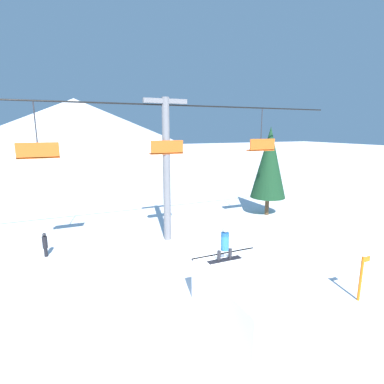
{
  "coord_description": "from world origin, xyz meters",
  "views": [
    {
      "loc": [
        -4.36,
        -8.37,
        6.23
      ],
      "look_at": [
        1.06,
        3.98,
        3.38
      ],
      "focal_mm": 28.0,
      "sensor_mm": 36.0,
      "label": 1
    }
  ],
  "objects_px": {
    "trail_marker": "(361,277)",
    "distant_skier": "(45,244)",
    "snow_ramp": "(252,297)",
    "snowboarder": "(225,244)",
    "pine_tree_near": "(269,163)"
  },
  "relations": [
    {
      "from": "pine_tree_near",
      "to": "distant_skier",
      "type": "bearing_deg",
      "value": -173.57
    },
    {
      "from": "trail_marker",
      "to": "pine_tree_near",
      "type": "bearing_deg",
      "value": 69.63
    },
    {
      "from": "trail_marker",
      "to": "distant_skier",
      "type": "bearing_deg",
      "value": 140.2
    },
    {
      "from": "snowboarder",
      "to": "pine_tree_near",
      "type": "height_order",
      "value": "pine_tree_near"
    },
    {
      "from": "snow_ramp",
      "to": "trail_marker",
      "type": "height_order",
      "value": "trail_marker"
    },
    {
      "from": "snow_ramp",
      "to": "trail_marker",
      "type": "xyz_separation_m",
      "value": [
        4.28,
        -0.68,
        0.13
      ]
    },
    {
      "from": "pine_tree_near",
      "to": "trail_marker",
      "type": "xyz_separation_m",
      "value": [
        -3.94,
        -10.62,
        -2.94
      ]
    },
    {
      "from": "trail_marker",
      "to": "distant_skier",
      "type": "distance_m",
      "value": 14.0
    },
    {
      "from": "snowboarder",
      "to": "pine_tree_near",
      "type": "xyz_separation_m",
      "value": [
        8.51,
        8.58,
        1.67
      ]
    },
    {
      "from": "trail_marker",
      "to": "snow_ramp",
      "type": "bearing_deg",
      "value": 171.0
    },
    {
      "from": "trail_marker",
      "to": "distant_skier",
      "type": "height_order",
      "value": "trail_marker"
    },
    {
      "from": "snowboarder",
      "to": "trail_marker",
      "type": "relative_size",
      "value": 0.76
    },
    {
      "from": "pine_tree_near",
      "to": "trail_marker",
      "type": "relative_size",
      "value": 3.73
    },
    {
      "from": "snow_ramp",
      "to": "pine_tree_near",
      "type": "xyz_separation_m",
      "value": [
        8.22,
        9.94,
        3.07
      ]
    },
    {
      "from": "pine_tree_near",
      "to": "trail_marker",
      "type": "bearing_deg",
      "value": -110.37
    }
  ]
}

